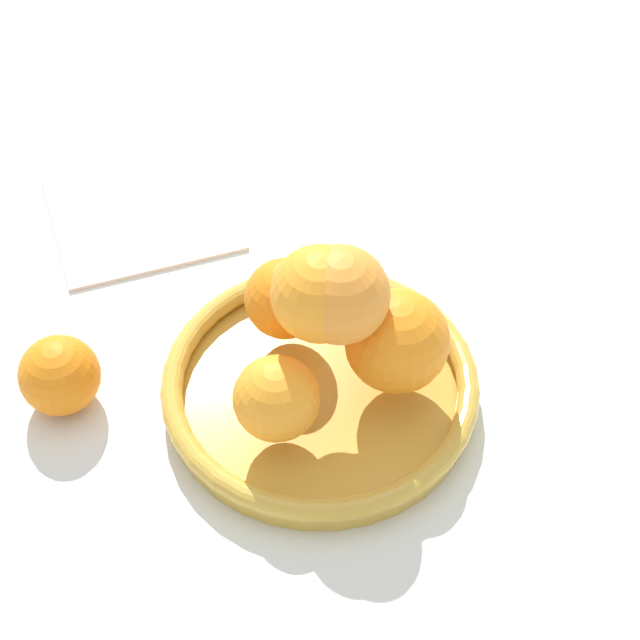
# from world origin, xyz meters

# --- Properties ---
(ground_plane) EXTENTS (4.00, 4.00, 0.00)m
(ground_plane) POSITION_xyz_m (0.00, 0.00, 0.00)
(ground_plane) COLOR silver
(fruit_bowl) EXTENTS (0.25, 0.25, 0.03)m
(fruit_bowl) POSITION_xyz_m (0.00, 0.00, 0.02)
(fruit_bowl) COLOR gold
(fruit_bowl) RESTS_ON ground_plane
(orange_pile) EXTENTS (0.16, 0.18, 0.13)m
(orange_pile) POSITION_xyz_m (0.00, 0.01, 0.09)
(orange_pile) COLOR orange
(orange_pile) RESTS_ON fruit_bowl
(stray_orange) EXTENTS (0.06, 0.06, 0.06)m
(stray_orange) POSITION_xyz_m (-0.10, -0.18, 0.03)
(stray_orange) COLOR orange
(stray_orange) RESTS_ON ground_plane
(napkin_folded) EXTENTS (0.19, 0.19, 0.01)m
(napkin_folded) POSITION_xyz_m (-0.28, -0.04, 0.00)
(napkin_folded) COLOR beige
(napkin_folded) RESTS_ON ground_plane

